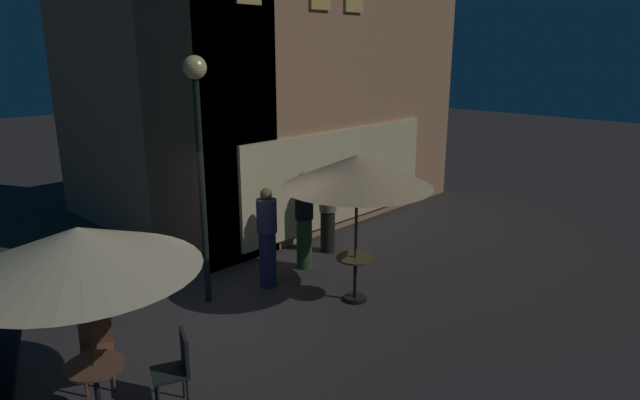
{
  "coord_description": "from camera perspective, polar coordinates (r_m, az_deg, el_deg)",
  "views": [
    {
      "loc": [
        -4.48,
        -6.33,
        4.0
      ],
      "look_at": [
        2.15,
        -0.09,
        1.47
      ],
      "focal_mm": 30.47,
      "sensor_mm": 36.0,
      "label": 1
    }
  ],
  "objects": [
    {
      "name": "cafe_table_0",
      "position": [
        6.62,
        -22.43,
        -17.56
      ],
      "size": [
        0.62,
        0.62,
        0.77
      ],
      "color": "black",
      "rests_on": "ground"
    },
    {
      "name": "ground_plane",
      "position": [
        8.72,
        -10.41,
        -12.06
      ],
      "size": [
        60.0,
        60.0,
        0.0
      ],
      "primitive_type": "plane",
      "color": "#342F2F"
    },
    {
      "name": "patron_standing_0",
      "position": [
        10.93,
        0.82,
        -1.11
      ],
      "size": [
        0.35,
        0.35,
        1.72
      ],
      "rotation": [
        0.0,
        0.0,
        4.38
      ],
      "color": "black",
      "rests_on": "ground"
    },
    {
      "name": "patron_standing_1",
      "position": [
        9.37,
        -5.57,
        -3.96
      ],
      "size": [
        0.35,
        0.35,
        1.76
      ],
      "rotation": [
        0.0,
        0.0,
        5.13
      ],
      "color": "#1D254E",
      "rests_on": "ground"
    },
    {
      "name": "cafe_chair_1",
      "position": [
        7.34,
        -22.44,
        -13.64
      ],
      "size": [
        0.51,
        0.51,
        0.94
      ],
      "rotation": [
        0.0,
        0.0,
        -2.01
      ],
      "color": "brown",
      "rests_on": "ground"
    },
    {
      "name": "cafe_building",
      "position": [
        12.6,
        -7.09,
        14.08
      ],
      "size": [
        8.31,
        6.24,
        7.43
      ],
      "color": "tan",
      "rests_on": "ground"
    },
    {
      "name": "street_lamp_near_corner",
      "position": [
        8.47,
        -12.67,
        7.53
      ],
      "size": [
        0.35,
        0.35,
        3.93
      ],
      "color": "black",
      "rests_on": "ground"
    },
    {
      "name": "patron_standing_2",
      "position": [
        10.09,
        -1.68,
        -2.14
      ],
      "size": [
        0.34,
        0.34,
        1.85
      ],
      "rotation": [
        0.0,
        0.0,
        4.74
      ],
      "color": "#2B4929",
      "rests_on": "ground"
    },
    {
      "name": "patio_umbrella_0",
      "position": [
        5.95,
        -23.96,
        -4.78
      ],
      "size": [
        2.41,
        2.41,
        2.31
      ],
      "color": "black",
      "rests_on": "ground"
    },
    {
      "name": "cafe_chair_0",
      "position": [
        6.62,
        -14.76,
        -16.34
      ],
      "size": [
        0.52,
        0.52,
        0.93
      ],
      "rotation": [
        0.0,
        0.0,
        2.72
      ],
      "color": "black",
      "rests_on": "ground"
    },
    {
      "name": "cafe_table_1",
      "position": [
        8.95,
        3.72,
        -7.48
      ],
      "size": [
        0.62,
        0.62,
        0.76
      ],
      "color": "black",
      "rests_on": "ground"
    },
    {
      "name": "patio_umbrella_1",
      "position": [
        8.44,
        3.92,
        3.06
      ],
      "size": [
        2.38,
        2.38,
        2.45
      ],
      "color": "black",
      "rests_on": "ground"
    }
  ]
}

